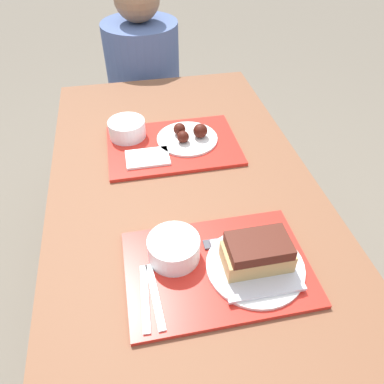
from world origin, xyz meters
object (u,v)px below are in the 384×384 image
(bowl_coleslaw_near, at_px, (174,248))
(tray_far, at_px, (172,146))
(person_seated_across, at_px, (143,67))
(tray_near, at_px, (218,268))
(wings_plate_far, at_px, (188,136))
(bowl_coleslaw_far, at_px, (127,128))
(brisket_sandwich_plate, at_px, (257,258))

(bowl_coleslaw_near, bearing_deg, tray_far, 81.79)
(bowl_coleslaw_near, relative_size, person_seated_across, 0.18)
(tray_near, height_order, wings_plate_far, wings_plate_far)
(wings_plate_far, bearing_deg, bowl_coleslaw_near, -104.79)
(bowl_coleslaw_near, height_order, bowl_coleslaw_far, same)
(tray_near, height_order, brisket_sandwich_plate, brisket_sandwich_plate)
(tray_far, relative_size, bowl_coleslaw_far, 3.47)
(bowl_coleslaw_far, bearing_deg, tray_near, -74.22)
(bowl_coleslaw_far, bearing_deg, tray_far, -29.33)
(bowl_coleslaw_near, distance_m, brisket_sandwich_plate, 0.19)
(tray_far, height_order, wings_plate_far, wings_plate_far)
(tray_near, xyz_separation_m, person_seated_across, (-0.05, 1.26, -0.04))
(tray_near, xyz_separation_m, bowl_coleslaw_near, (-0.10, 0.05, 0.04))
(tray_near, distance_m, tray_far, 0.52)
(tray_near, relative_size, bowl_coleslaw_near, 3.47)
(tray_far, height_order, person_seated_across, person_seated_across)
(tray_far, height_order, bowl_coleslaw_near, bowl_coleslaw_near)
(bowl_coleslaw_near, distance_m, bowl_coleslaw_far, 0.55)
(bowl_coleslaw_far, bearing_deg, person_seated_across, 80.26)
(bowl_coleslaw_far, relative_size, wings_plate_far, 0.61)
(tray_far, height_order, bowl_coleslaw_far, bowl_coleslaw_far)
(tray_near, bearing_deg, person_seated_across, 92.46)
(bowl_coleslaw_near, distance_m, person_seated_across, 1.21)
(brisket_sandwich_plate, bearing_deg, tray_near, 167.77)
(tray_near, relative_size, bowl_coleslaw_far, 3.47)
(tray_far, distance_m, person_seated_across, 0.74)
(bowl_coleslaw_near, xyz_separation_m, person_seated_across, (0.04, 1.21, -0.08))
(brisket_sandwich_plate, distance_m, bowl_coleslaw_far, 0.66)
(wings_plate_far, height_order, person_seated_across, person_seated_across)
(bowl_coleslaw_far, relative_size, person_seated_across, 0.18)
(tray_far, relative_size, bowl_coleslaw_near, 3.47)
(tray_far, bearing_deg, person_seated_across, 91.99)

